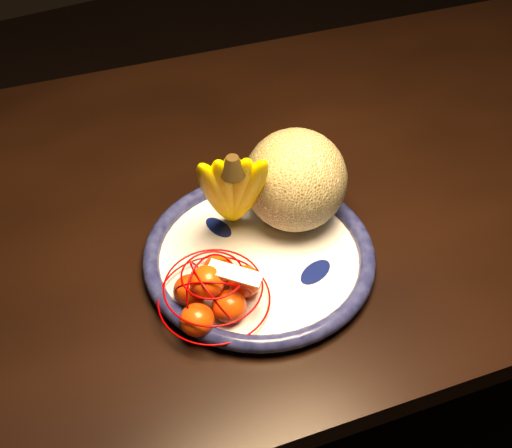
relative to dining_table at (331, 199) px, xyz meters
name	(u,v)px	position (x,y,z in m)	size (l,w,h in m)	color
dining_table	(331,199)	(0.00, 0.00, 0.00)	(1.57, 1.07, 0.73)	black
fruit_bowl	(259,256)	(-0.22, -0.13, 0.09)	(0.34, 0.34, 0.03)	white
cantaloupe	(295,180)	(-0.13, -0.09, 0.17)	(0.15, 0.15, 0.15)	olive
banana_bunch	(232,187)	(-0.23, -0.08, 0.19)	(0.12, 0.12, 0.20)	#F7D800
mandarin_bag	(214,291)	(-0.31, -0.18, 0.12)	(0.18, 0.18, 0.10)	#FD470F
price_tag	(235,273)	(-0.29, -0.20, 0.16)	(0.07, 0.03, 0.00)	white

